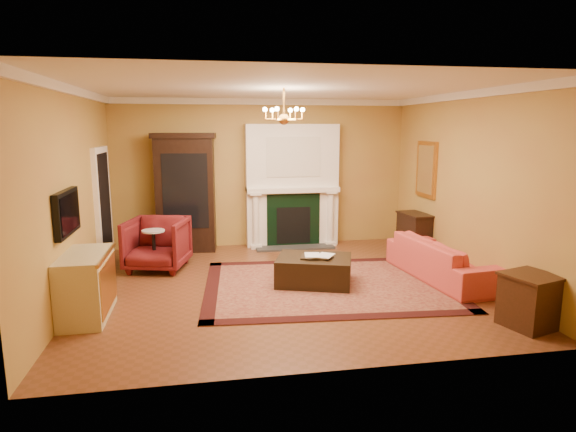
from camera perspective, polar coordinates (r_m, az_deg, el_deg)
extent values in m
cube|color=brown|center=(7.62, -0.46, -8.26)|extent=(6.00, 5.50, 0.02)
cube|color=white|center=(7.24, -0.50, 15.02)|extent=(6.00, 5.50, 0.02)
cube|color=#B0953F|center=(9.99, -3.09, 5.08)|extent=(6.00, 0.02, 3.00)
cube|color=#B0953F|center=(4.61, 5.18, -1.28)|extent=(6.00, 0.02, 3.00)
cube|color=#B0953F|center=(7.41, -24.14, 2.30)|extent=(0.02, 5.50, 3.00)
cube|color=#B0953F|center=(8.31, 20.48, 3.35)|extent=(0.02, 5.50, 3.00)
cube|color=white|center=(9.94, 0.48, 3.62)|extent=(1.90, 0.32, 2.50)
cube|color=silver|center=(9.72, 0.67, 7.02)|extent=(1.10, 0.01, 0.80)
cube|color=black|center=(9.88, 0.65, -0.53)|extent=(1.10, 0.02, 1.10)
cube|color=black|center=(9.90, 0.66, -1.10)|extent=(0.70, 0.02, 0.75)
cube|color=#333333|center=(9.88, 0.77, -3.68)|extent=(1.60, 0.50, 0.04)
cube|color=white|center=(9.89, 0.54, 3.18)|extent=(1.90, 0.44, 0.10)
cylinder|color=white|center=(9.75, -3.84, -0.46)|extent=(0.14, 0.14, 1.18)
cylinder|color=white|center=(10.04, 5.04, -0.17)|extent=(0.14, 0.14, 1.18)
cube|color=white|center=(9.91, -3.14, 13.37)|extent=(6.00, 0.08, 0.12)
cube|color=white|center=(7.35, -24.60, 13.49)|extent=(0.08, 5.50, 0.12)
cube|color=white|center=(8.25, 20.83, 13.31)|extent=(0.08, 5.50, 0.12)
cube|color=white|center=(9.10, -21.06, 1.01)|extent=(0.08, 1.05, 2.10)
cube|color=black|center=(9.10, -20.84, 0.83)|extent=(0.02, 0.85, 1.95)
cube|color=black|center=(6.84, -24.75, 0.37)|extent=(0.08, 0.95, 0.58)
cube|color=black|center=(6.83, -24.39, 0.38)|extent=(0.01, 0.85, 0.48)
cube|color=#C68633|center=(9.51, 16.09, 5.33)|extent=(0.05, 0.76, 1.05)
cube|color=white|center=(9.50, 15.93, 5.33)|extent=(0.01, 0.62, 0.90)
cylinder|color=#C78A36|center=(7.22, -0.49, 13.36)|extent=(0.03, 0.03, 0.40)
sphere|color=#C78A36|center=(7.21, -0.49, 11.38)|extent=(0.16, 0.16, 0.16)
sphere|color=#FFE5B2|center=(7.27, 1.74, 12.47)|extent=(0.07, 0.07, 0.07)
sphere|color=#FFE5B2|center=(7.48, 0.28, 12.42)|extent=(0.07, 0.07, 0.07)
sphere|color=#FFE5B2|center=(7.44, -1.90, 12.43)|extent=(0.07, 0.07, 0.07)
sphere|color=#FFE5B2|center=(7.18, -2.75, 12.49)|extent=(0.07, 0.07, 0.07)
sphere|color=#FFE5B2|center=(6.96, -1.32, 12.57)|extent=(0.07, 0.07, 0.07)
sphere|color=#FFE5B2|center=(7.00, 1.00, 12.55)|extent=(0.07, 0.07, 0.07)
cube|color=#4E1010|center=(7.63, 4.70, -8.13)|extent=(3.98, 3.10, 0.02)
cube|color=black|center=(9.70, -12.01, 2.41)|extent=(1.15, 0.60, 2.23)
imported|color=maroon|center=(8.61, -15.26, -2.92)|extent=(1.15, 1.11, 0.99)
cylinder|color=black|center=(8.75, -15.48, -5.95)|extent=(0.27, 0.27, 0.04)
cylinder|color=black|center=(8.66, -15.58, -3.85)|extent=(0.06, 0.06, 0.62)
cylinder|color=white|center=(8.59, -15.69, -1.71)|extent=(0.39, 0.39, 0.03)
cube|color=#BCAC89|center=(6.80, -22.78, -7.59)|extent=(0.54, 1.14, 0.84)
imported|color=#BD463C|center=(8.20, 17.94, -4.17)|extent=(0.88, 2.28, 0.87)
cube|color=#34190E|center=(6.71, 26.73, -9.09)|extent=(0.68, 0.68, 0.64)
cube|color=black|center=(9.59, 14.75, -2.18)|extent=(0.48, 0.75, 0.78)
cube|color=black|center=(7.60, 3.11, -6.42)|extent=(1.34, 1.14, 0.42)
cube|color=black|center=(7.50, 3.11, -4.87)|extent=(0.47, 0.41, 0.03)
imported|color=gray|center=(7.43, 2.00, -3.67)|extent=(0.23, 0.07, 0.31)
imported|color=gray|center=(7.48, 3.59, -3.55)|extent=(0.21, 0.15, 0.32)
cylinder|color=gray|center=(9.79, -2.67, 3.68)|extent=(0.12, 0.12, 0.10)
cone|color=#0E3414|center=(9.77, -2.68, 5.03)|extent=(0.17, 0.17, 0.37)
cylinder|color=gray|center=(10.02, 4.35, 3.77)|extent=(0.10, 0.10, 0.08)
cone|color=#0E3414|center=(10.00, 4.36, 4.90)|extent=(0.15, 0.15, 0.31)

